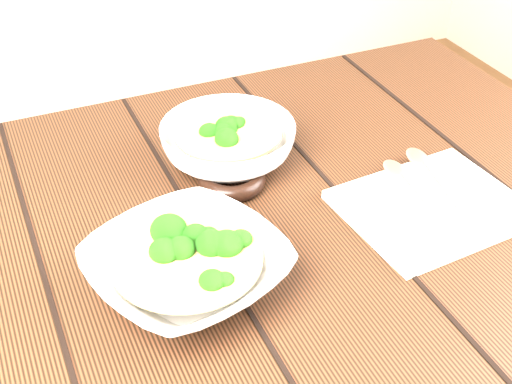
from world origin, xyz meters
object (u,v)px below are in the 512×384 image
object	(u,v)px
table	(224,302)
trivet	(232,180)
napkin	(432,207)
soup_bowl_back	(228,143)
soup_bowl_front	(187,267)

from	to	relation	value
table	trivet	world-z (taller)	trivet
trivet	napkin	xyz separation A→B (m)	(0.22, -0.16, -0.01)
soup_bowl_back	soup_bowl_front	bearing A→B (deg)	-122.09
table	soup_bowl_back	size ratio (longest dim) A/B	4.69
soup_bowl_front	napkin	size ratio (longest dim) A/B	1.22
table	napkin	distance (m)	0.31
table	napkin	xyz separation A→B (m)	(0.27, -0.07, 0.13)
soup_bowl_back	trivet	world-z (taller)	soup_bowl_back
napkin	soup_bowl_back	bearing A→B (deg)	128.56
soup_bowl_front	napkin	world-z (taller)	soup_bowl_front
table	soup_bowl_back	bearing A→B (deg)	64.82
table	soup_bowl_front	world-z (taller)	soup_bowl_front
soup_bowl_front	soup_bowl_back	world-z (taller)	soup_bowl_back
soup_bowl_front	trivet	bearing A→B (deg)	53.58
soup_bowl_front	soup_bowl_back	size ratio (longest dim) A/B	1.07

